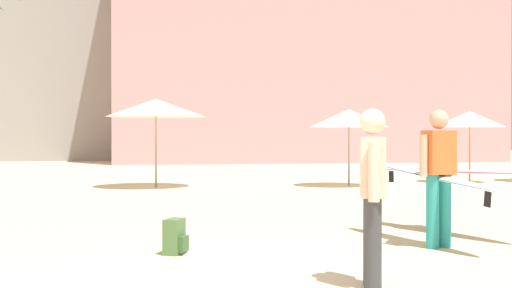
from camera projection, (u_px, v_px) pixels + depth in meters
hotel_pink at (300, 48)px, 39.57m from camera, size 21.21×9.29×13.10m
cafe_umbrella_0 at (470, 119)px, 20.65m from camera, size 2.10×2.10×2.18m
cafe_umbrella_1 at (156, 108)px, 18.65m from camera, size 2.72×2.72×2.43m
cafe_umbrella_4 at (349, 118)px, 19.13m from camera, size 2.22×2.22×2.17m
beach_towel at (262, 250)px, 8.32m from camera, size 2.02×1.50×0.01m
backpack at (175, 237)px, 8.09m from camera, size 0.33×0.35×0.42m
person_mid_center at (443, 168)px, 9.97m from camera, size 1.39×3.03×1.75m
person_far_right at (435, 173)px, 8.66m from camera, size 0.92×2.73×1.73m
person_near_left at (372, 190)px, 6.31m from camera, size 0.33×0.60×1.65m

